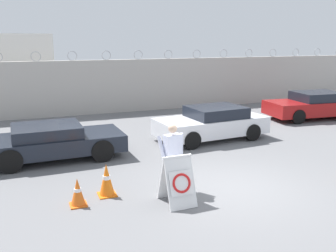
{
  "coord_description": "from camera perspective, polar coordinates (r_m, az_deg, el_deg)",
  "views": [
    {
      "loc": [
        -4.81,
        -7.83,
        3.75
      ],
      "look_at": [
        -0.9,
        2.32,
        1.22
      ],
      "focal_mm": 40.0,
      "sensor_mm": 36.0,
      "label": 1
    }
  ],
  "objects": [
    {
      "name": "traffic_cone_mid",
      "position": [
        9.34,
        -9.34,
        -8.1
      ],
      "size": [
        0.44,
        0.44,
        0.81
      ],
      "color": "orange",
      "rests_on": "ground_plane"
    },
    {
      "name": "ground_plane",
      "position": [
        9.92,
        9.84,
        -9.31
      ],
      "size": [
        90.0,
        90.0,
        0.0
      ],
      "primitive_type": "plane",
      "color": "slate"
    },
    {
      "name": "barricade_sign",
      "position": [
        8.71,
        1.54,
        -8.27
      ],
      "size": [
        0.72,
        0.87,
        1.16
      ],
      "rotation": [
        0.0,
        0.0,
        0.04
      ],
      "color": "white",
      "rests_on": "ground_plane"
    },
    {
      "name": "parked_car_rear_sedan",
      "position": [
        14.33,
        6.71,
        0.46
      ],
      "size": [
        4.35,
        2.17,
        1.25
      ],
      "rotation": [
        0.0,
        0.0,
        3.22
      ],
      "color": "black",
      "rests_on": "ground_plane"
    },
    {
      "name": "parked_car_front_coupe",
      "position": [
        12.44,
        -17.13,
        -2.2
      ],
      "size": [
        4.35,
        2.08,
        1.12
      ],
      "rotation": [
        0.0,
        0.0,
        0.03
      ],
      "color": "black",
      "rests_on": "ground_plane"
    },
    {
      "name": "traffic_cone_near",
      "position": [
        8.95,
        -13.6,
        -9.78
      ],
      "size": [
        0.39,
        0.39,
        0.66
      ],
      "color": "orange",
      "rests_on": "ground_plane"
    },
    {
      "name": "parked_car_far_side",
      "position": [
        19.34,
        21.31,
        2.99
      ],
      "size": [
        4.62,
        2.21,
        1.28
      ],
      "rotation": [
        0.0,
        0.0,
        3.06
      ],
      "color": "black",
      "rests_on": "ground_plane"
    },
    {
      "name": "perimeter_wall",
      "position": [
        19.72,
        -6.83,
        6.1
      ],
      "size": [
        36.0,
        0.3,
        3.18
      ],
      "color": "#ADA8A0",
      "rests_on": "ground_plane"
    },
    {
      "name": "security_guard",
      "position": [
        9.34,
        0.69,
        -4.29
      ],
      "size": [
        0.66,
        0.37,
        1.72
      ],
      "rotation": [
        0.0,
        0.0,
        -2.92
      ],
      "color": "#514C42",
      "rests_on": "ground_plane"
    }
  ]
}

